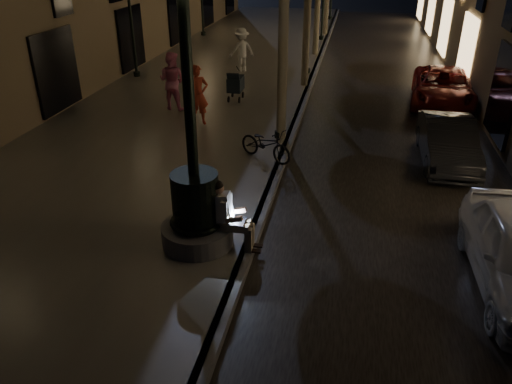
% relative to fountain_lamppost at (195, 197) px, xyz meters
% --- Properties ---
extents(ground, '(120.00, 120.00, 0.00)m').
position_rel_fountain_lamppost_xyz_m(ground, '(1.00, 13.00, -1.21)').
color(ground, black).
rests_on(ground, ground).
extents(cobble_lane, '(6.00, 45.00, 0.02)m').
position_rel_fountain_lamppost_xyz_m(cobble_lane, '(4.00, 13.00, -1.20)').
color(cobble_lane, black).
rests_on(cobble_lane, ground).
extents(promenade, '(8.00, 45.00, 0.20)m').
position_rel_fountain_lamppost_xyz_m(promenade, '(-3.00, 13.00, -1.11)').
color(promenade, slate).
rests_on(promenade, ground).
extents(curb_strip, '(0.25, 45.00, 0.20)m').
position_rel_fountain_lamppost_xyz_m(curb_strip, '(1.00, 13.00, -1.11)').
color(curb_strip, '#59595B').
rests_on(curb_strip, ground).
extents(fountain_lamppost, '(1.40, 1.40, 5.21)m').
position_rel_fountain_lamppost_xyz_m(fountain_lamppost, '(0.00, 0.00, 0.00)').
color(fountain_lamppost, '#59595B').
rests_on(fountain_lamppost, promenade).
extents(seated_man_laptop, '(1.04, 0.35, 1.41)m').
position_rel_fountain_lamppost_xyz_m(seated_man_laptop, '(0.61, 0.00, -0.28)').
color(seated_man_laptop, tan).
rests_on(seated_man_laptop, promenade).
extents(lamp_curb_a, '(0.36, 0.36, 4.81)m').
position_rel_fountain_lamppost_xyz_m(lamp_curb_a, '(0.70, 6.00, 2.02)').
color(lamp_curb_a, black).
rests_on(lamp_curb_a, promenade).
extents(lamp_left_b, '(0.36, 0.36, 4.81)m').
position_rel_fountain_lamppost_xyz_m(lamp_left_b, '(-6.40, 12.00, 2.02)').
color(lamp_left_b, black).
rests_on(lamp_left_b, promenade).
extents(stroller, '(0.51, 1.17, 1.20)m').
position_rel_fountain_lamppost_xyz_m(stroller, '(-1.44, 9.44, -0.41)').
color(stroller, black).
rests_on(stroller, promenade).
extents(car_second, '(1.32, 3.73, 1.23)m').
position_rel_fountain_lamppost_xyz_m(car_second, '(5.40, 5.49, -0.60)').
color(car_second, black).
rests_on(car_second, ground).
extents(car_third, '(2.56, 4.80, 1.28)m').
position_rel_fountain_lamppost_xyz_m(car_third, '(5.98, 11.04, -0.57)').
color(car_third, maroon).
rests_on(car_third, ground).
extents(pedestrian_red, '(0.82, 0.74, 1.88)m').
position_rel_fountain_lamppost_xyz_m(pedestrian_red, '(-2.01, 6.70, -0.07)').
color(pedestrian_red, '#B03723').
rests_on(pedestrian_red, promenade).
extents(pedestrian_pink, '(1.07, 0.90, 1.96)m').
position_rel_fountain_lamppost_xyz_m(pedestrian_pink, '(-3.33, 8.05, -0.03)').
color(pedestrian_pink, pink).
rests_on(pedestrian_pink, promenade).
extents(pedestrian_white, '(1.37, 1.28, 1.86)m').
position_rel_fountain_lamppost_xyz_m(pedestrian_white, '(-2.18, 13.76, -0.08)').
color(pedestrian_white, white).
rests_on(pedestrian_white, promenade).
extents(bicycle, '(1.73, 1.31, 0.87)m').
position_rel_fountain_lamppost_xyz_m(bicycle, '(0.59, 4.32, -0.57)').
color(bicycle, black).
rests_on(bicycle, promenade).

